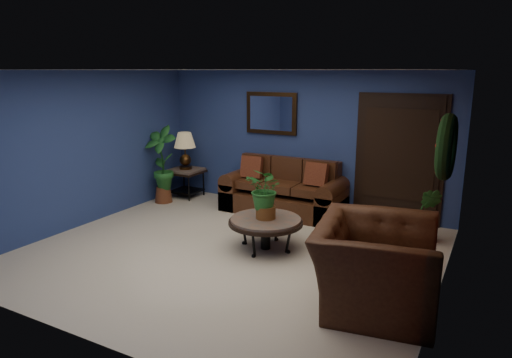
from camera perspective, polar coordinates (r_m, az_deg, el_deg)
The scene contains 18 objects.
floor at distance 6.53m, azimuth -3.20°, elevation -9.03°, with size 5.50×5.50×0.00m, color beige.
wall_back at distance 8.36m, azimuth 5.71°, elevation 4.81°, with size 5.50×0.04×2.50m, color navy.
wall_left at distance 7.94m, azimuth -20.53°, elevation 3.57°, with size 0.04×5.00×2.50m, color navy.
wall_right_brick at distance 5.30m, azimuth 22.88°, elevation -1.23°, with size 0.04×5.00×2.50m, color maroon.
ceiling at distance 6.04m, azimuth -3.52°, elevation 13.46°, with size 5.50×5.00×0.02m, color silver.
crown_molding at distance 5.15m, azimuth 23.75°, elevation 11.61°, with size 0.03×5.00×0.14m, color white.
wall_mirror at distance 8.52m, azimuth 1.91°, elevation 8.21°, with size 1.02×0.06×0.77m, color #412711.
closet_door at distance 7.87m, azimuth 17.42°, elevation 2.24°, with size 1.44×0.06×2.18m, color black.
wreath at distance 5.26m, azimuth 22.73°, elevation 3.71°, with size 0.72×0.72×0.16m, color black.
sofa at distance 8.23m, azimuth 3.62°, elevation -1.93°, with size 2.16×0.93×0.97m.
coffee_table at distance 6.49m, azimuth 1.22°, elevation -5.42°, with size 1.06×1.06×0.45m.
end_table at distance 9.27m, azimuth -8.75°, elevation 0.45°, with size 0.63×0.63×0.57m.
table_lamp at distance 9.15m, azimuth -8.88°, elevation 4.07°, with size 0.43×0.43×0.71m.
side_chair at distance 7.96m, azimuth 8.30°, elevation -1.45°, with size 0.40×0.40×0.83m.
armchair at distance 5.14m, azimuth 14.68°, elevation -10.35°, with size 1.42×1.24×0.92m, color #442513.
coffee_plant at distance 6.36m, azimuth 1.24°, elevation -1.51°, with size 0.61×0.56×0.73m.
floor_plant at distance 7.18m, azimuth 20.55°, elevation -4.12°, with size 0.40×0.33×0.83m.
tall_plant at distance 8.87m, azimuth -11.69°, elevation 2.16°, with size 0.67×0.47×1.48m.
Camera 1 is at (3.18, -5.13, 2.49)m, focal length 32.00 mm.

